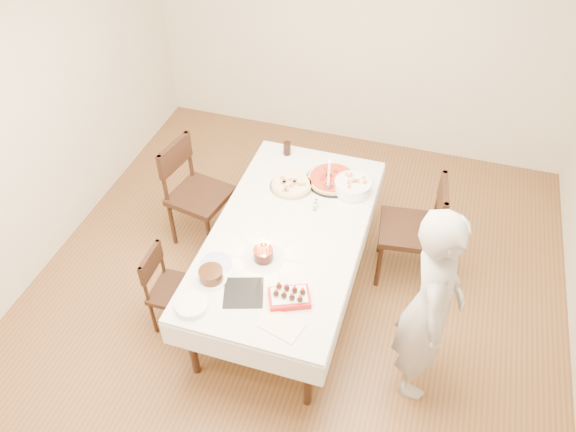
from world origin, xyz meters
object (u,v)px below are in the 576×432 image
(chair_right_savory, at_px, (408,230))
(layer_cake, at_px, (211,275))
(taper_candle, at_px, (329,175))
(pizza_white, at_px, (292,185))
(dining_table, at_px, (288,263))
(pizza_pepperoni, at_px, (332,179))
(strawberry_box, at_px, (289,297))
(cola_glass, at_px, (287,148))
(pasta_bowl, at_px, (353,186))
(chair_left_dessert, at_px, (176,291))
(person, at_px, (431,307))
(birthday_cake, at_px, (263,251))
(chair_left_savory, at_px, (200,196))

(chair_right_savory, height_order, layer_cake, chair_right_savory)
(taper_candle, bearing_deg, pizza_white, -172.81)
(dining_table, xyz_separation_m, pizza_pepperoni, (0.18, 0.69, 0.40))
(pizza_pepperoni, height_order, taper_candle, taper_candle)
(chair_right_savory, distance_m, strawberry_box, 1.39)
(cola_glass, bearing_deg, pizza_pepperoni, -27.27)
(pizza_white, distance_m, cola_glass, 0.46)
(strawberry_box, bearing_deg, pizza_white, 106.32)
(taper_candle, bearing_deg, pasta_bowl, 16.10)
(chair_left_dessert, distance_m, person, 1.94)
(chair_right_savory, relative_size, pizza_pepperoni, 2.24)
(birthday_cake, bearing_deg, chair_right_savory, 41.96)
(layer_cake, xyz_separation_m, birthday_cake, (0.29, 0.30, 0.04))
(chair_left_dessert, xyz_separation_m, cola_glass, (0.45, 1.48, 0.43))
(taper_candle, bearing_deg, person, -46.96)
(chair_left_savory, xyz_separation_m, pasta_bowl, (1.33, 0.19, 0.30))
(chair_left_savory, height_order, taper_candle, taper_candle)
(pizza_white, bearing_deg, chair_left_savory, -173.78)
(birthday_cake, bearing_deg, layer_cake, -134.28)
(pasta_bowl, relative_size, birthday_cake, 2.07)
(dining_table, xyz_separation_m, chair_right_savory, (0.89, 0.54, 0.14))
(pizza_pepperoni, distance_m, layer_cake, 1.43)
(chair_right_savory, xyz_separation_m, chair_left_dessert, (-1.64, -1.09, -0.13))
(chair_right_savory, relative_size, birthday_cake, 6.91)
(chair_left_savory, bearing_deg, taper_candle, -163.13)
(pizza_pepperoni, distance_m, birthday_cake, 1.06)
(dining_table, distance_m, chair_left_savory, 1.05)
(person, relative_size, pizza_pepperoni, 3.66)
(pizza_white, height_order, strawberry_box, strawberry_box)
(dining_table, xyz_separation_m, person, (1.14, -0.48, 0.46))
(pizza_white, bearing_deg, chair_right_savory, 1.74)
(chair_right_savory, relative_size, cola_glass, 8.11)
(dining_table, relative_size, chair_left_savory, 2.10)
(layer_cake, bearing_deg, dining_table, 59.34)
(pizza_pepperoni, distance_m, pasta_bowl, 0.21)
(pizza_pepperoni, height_order, pasta_bowl, pasta_bowl)
(pizza_pepperoni, bearing_deg, chair_left_dessert, -126.91)
(person, distance_m, pizza_white, 1.61)
(taper_candle, height_order, layer_cake, taper_candle)
(pizza_pepperoni, height_order, cola_glass, cola_glass)
(chair_right_savory, bearing_deg, cola_glass, 154.36)
(person, distance_m, birthday_cake, 1.23)
(person, distance_m, layer_cake, 1.52)
(taper_candle, relative_size, layer_cake, 1.53)
(dining_table, relative_size, person, 1.29)
(chair_left_savory, distance_m, taper_candle, 1.21)
(strawberry_box, bearing_deg, dining_table, 108.06)
(person, xyz_separation_m, layer_cake, (-1.51, -0.15, -0.04))
(layer_cake, bearing_deg, pizza_white, 77.83)
(pasta_bowl, distance_m, layer_cake, 1.44)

